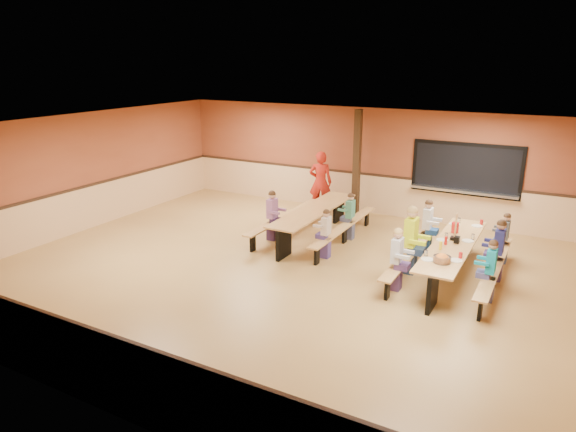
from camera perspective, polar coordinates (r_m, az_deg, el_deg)
The scene contains 23 objects.
ground at distance 10.86m, azimuth -0.22°, elevation -6.24°, with size 12.00×12.00×0.00m, color olive.
room_envelope at distance 10.60m, azimuth -0.23°, elevation -2.82°, with size 12.04×10.04×3.02m.
kitchen_pass_through at distance 14.14m, azimuth 19.14°, elevation 4.70°, with size 2.78×0.28×1.38m.
structural_post at distance 14.32m, azimuth 7.64°, elevation 5.69°, with size 0.18×0.18×3.00m, color black.
cafeteria_table_main at distance 10.91m, azimuth 17.75°, elevation -4.01°, with size 1.91×3.70×0.74m.
cafeteria_table_second at distance 12.74m, azimuth 2.91°, elevation -0.14°, with size 1.91×3.70×0.74m.
seated_child_white_left at distance 10.07m, azimuth 11.96°, elevation -4.77°, with size 0.38×0.31×1.23m, color silver, non-canonical shape.
seated_adult_yellow at distance 10.88m, azimuth 13.45°, elevation -2.67°, with size 0.47×0.39×1.42m, color #CFEB17, non-canonical shape.
seated_child_grey_left at distance 12.19m, azimuth 15.20°, elevation -1.11°, with size 0.38×0.31×1.23m, color silver, non-canonical shape.
seated_child_teal_right at distance 10.12m, azimuth 21.55°, elevation -5.71°, with size 0.35×0.29×1.17m, color teal, non-canonical shape.
seated_child_navy_right at distance 11.09m, azimuth 22.33°, elevation -3.59°, with size 0.39×0.32×1.26m, color navy, non-canonical shape.
seated_child_char_right at distance 12.09m, azimuth 22.91°, elevation -2.32°, with size 0.33×0.27×1.12m, color #454A4F, non-canonical shape.
seated_child_purple_sec at distance 12.54m, azimuth -1.76°, elevation 0.01°, with size 0.38×0.31×1.23m, color #91598F, non-canonical shape.
seated_child_green_sec at distance 12.70m, azimuth 6.91°, elevation -0.07°, with size 0.34×0.28×1.15m, color #3C7C62, non-canonical shape.
seated_child_tan_sec at distance 11.46m, azimuth 4.23°, elevation -2.01°, with size 0.32×0.26×1.12m, color #C5B0A0, non-canonical shape.
standing_woman at distance 14.76m, azimuth 3.62°, elevation 3.76°, with size 0.66×0.43×1.80m, color #AD1E13.
punch_pitcher at distance 11.50m, azimuth 18.08°, elevation -1.23°, with size 0.16×0.16×0.22m, color red.
chip_bowl at distance 9.78m, azimuth 16.74°, elevation -4.56°, with size 0.32×0.32×0.15m, color orange, non-canonical shape.
napkin_dispenser at distance 10.90m, azimuth 18.26°, elevation -2.52°, with size 0.10×0.14×0.13m, color black.
condiment_mustard at distance 10.41m, azimuth 16.59°, elevation -3.16°, with size 0.06×0.06×0.17m, color yellow.
condiment_ketchup at distance 10.72m, azimuth 17.13°, elevation -2.62°, with size 0.06×0.06×0.17m, color #B2140F.
table_paddle at distance 11.03m, azimuth 18.06°, elevation -1.86°, with size 0.16×0.16×0.56m.
place_settings at distance 10.81m, azimuth 17.88°, elevation -2.68°, with size 0.65×3.30×0.11m, color beige, non-canonical shape.
Camera 1 is at (4.82, -8.72, 4.32)m, focal length 32.00 mm.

